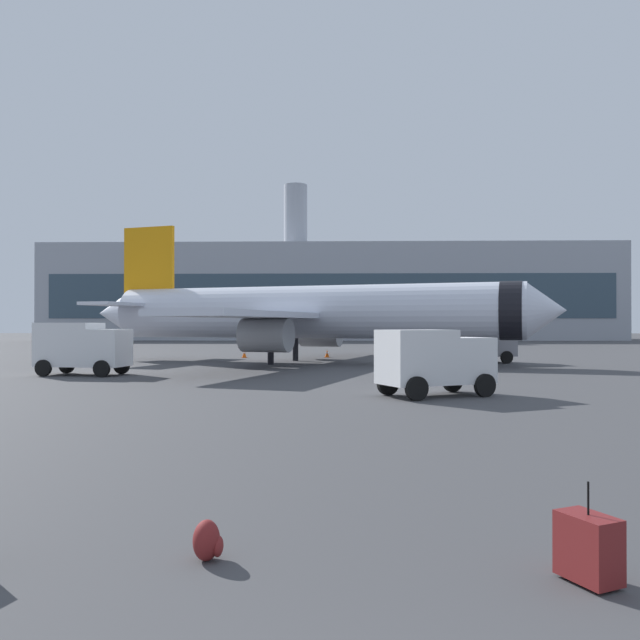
% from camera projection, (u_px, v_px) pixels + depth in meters
% --- Properties ---
extents(airplane_at_gate, '(35.03, 31.97, 10.50)m').
position_uv_depth(airplane_at_gate, '(306.00, 313.00, 46.46)').
color(airplane_at_gate, silver).
rests_on(airplane_at_gate, ground).
extents(service_truck, '(5.05, 3.06, 2.90)m').
position_uv_depth(service_truck, '(82.00, 346.00, 35.43)').
color(service_truck, white).
rests_on(service_truck, ground).
extents(fuel_truck, '(6.38, 3.76, 3.20)m').
position_uv_depth(fuel_truck, '(471.00, 339.00, 46.60)').
color(fuel_truck, gray).
rests_on(fuel_truck, ground).
extents(cargo_van, '(4.83, 3.80, 2.60)m').
position_uv_depth(cargo_van, '(434.00, 359.00, 25.05)').
color(cargo_van, white).
rests_on(cargo_van, ground).
extents(safety_cone_near, '(0.44, 0.44, 0.83)m').
position_uv_depth(safety_cone_near, '(64.00, 361.00, 42.45)').
color(safety_cone_near, '#F2590C').
rests_on(safety_cone_near, ground).
extents(safety_cone_mid, '(0.44, 0.44, 0.72)m').
position_uv_depth(safety_cone_mid, '(244.00, 353.00, 53.90)').
color(safety_cone_mid, '#F2590C').
rests_on(safety_cone_mid, ground).
extents(safety_cone_far, '(0.44, 0.44, 0.66)m').
position_uv_depth(safety_cone_far, '(327.00, 354.00, 54.50)').
color(safety_cone_far, '#F2590C').
rests_on(safety_cone_far, ground).
extents(rolling_suitcase, '(0.64, 0.75, 1.10)m').
position_uv_depth(rolling_suitcase, '(588.00, 547.00, 6.94)').
color(rolling_suitcase, maroon).
rests_on(rolling_suitcase, ground).
extents(traveller_backpack, '(0.36, 0.40, 0.48)m').
position_uv_depth(traveller_backpack, '(208.00, 541.00, 7.62)').
color(traveller_backpack, maroon).
rests_on(traveller_backpack, ground).
extents(terminal_building, '(103.02, 20.80, 29.17)m').
position_uv_depth(terminal_building, '(330.00, 293.00, 121.02)').
color(terminal_building, '#9EA3AD').
rests_on(terminal_building, ground).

